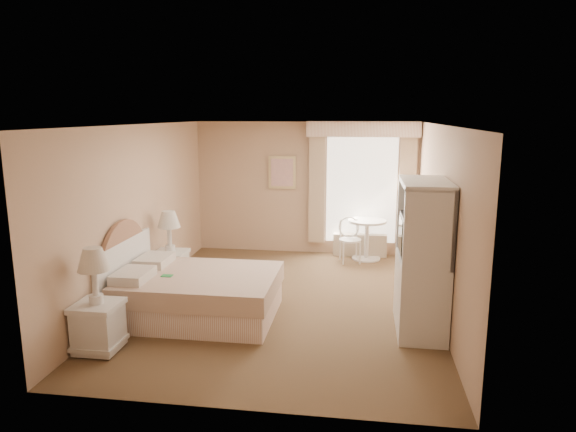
% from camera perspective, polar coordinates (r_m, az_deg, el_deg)
% --- Properties ---
extents(room, '(4.21, 5.51, 2.51)m').
position_cam_1_polar(room, '(7.09, -0.44, -0.05)').
color(room, brown).
rests_on(room, ground).
extents(window, '(2.05, 0.22, 2.51)m').
position_cam_1_polar(window, '(9.62, 8.17, 3.40)').
color(window, white).
rests_on(window, room).
extents(framed_art, '(0.52, 0.04, 0.62)m').
position_cam_1_polar(framed_art, '(9.76, -0.66, 4.87)').
color(framed_art, '#D4BA82').
rests_on(framed_art, room).
extents(bed, '(2.06, 1.55, 1.37)m').
position_cam_1_polar(bed, '(6.97, -10.58, -8.31)').
color(bed, tan).
rests_on(bed, room).
extents(nightstand_near, '(0.49, 0.49, 1.19)m').
position_cam_1_polar(nightstand_near, '(6.22, -20.41, -10.12)').
color(nightstand_near, silver).
rests_on(nightstand_near, room).
extents(nightstand_far, '(0.49, 0.49, 1.18)m').
position_cam_1_polar(nightstand_far, '(8.14, -12.93, -4.67)').
color(nightstand_far, silver).
rests_on(nightstand_far, room).
extents(round_table, '(0.70, 0.70, 0.74)m').
position_cam_1_polar(round_table, '(9.52, 8.75, -1.89)').
color(round_table, silver).
rests_on(round_table, room).
extents(cafe_chair, '(0.47, 0.47, 0.81)m').
position_cam_1_polar(cafe_chair, '(9.35, 6.86, -2.21)').
color(cafe_chair, silver).
rests_on(cafe_chair, room).
extents(armoire, '(0.56, 1.13, 1.87)m').
position_cam_1_polar(armoire, '(6.51, 14.68, -5.76)').
color(armoire, silver).
rests_on(armoire, room).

